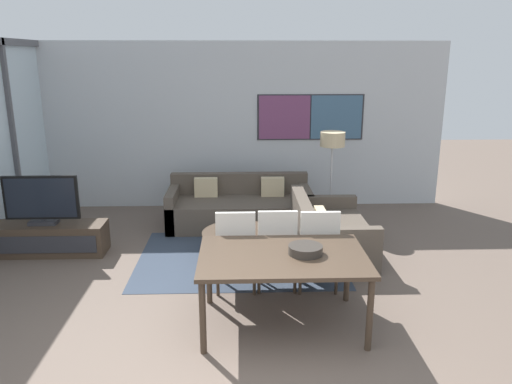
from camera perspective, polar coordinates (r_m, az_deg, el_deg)
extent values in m
cube|color=silver|center=(8.59, -2.87, 7.53)|extent=(7.29, 0.06, 2.80)
cube|color=#2D2D33|center=(8.61, 6.24, 8.49)|extent=(1.81, 0.01, 0.77)
cube|color=#753D66|center=(8.56, 3.28, 8.51)|extent=(0.87, 0.02, 0.73)
cube|color=#426684|center=(8.68, 9.17, 8.44)|extent=(0.87, 0.02, 0.73)
cube|color=#515156|center=(8.01, -26.00, 5.44)|extent=(0.07, 0.08, 2.80)
cube|color=#333D4C|center=(6.59, -1.86, -7.52)|extent=(2.63, 1.99, 0.01)
cube|color=#423326|center=(7.23, -22.88, -4.93)|extent=(1.58, 0.45, 0.41)
cube|color=#2D2D33|center=(7.03, -23.53, -5.57)|extent=(1.45, 0.01, 0.23)
cube|color=#2D2D33|center=(7.16, -23.07, -3.18)|extent=(0.36, 0.20, 0.05)
cube|color=#2D2D33|center=(7.14, -23.13, -2.68)|extent=(0.06, 0.03, 0.08)
cube|color=black|center=(7.07, -23.35, -0.59)|extent=(0.97, 0.04, 0.58)
cube|color=black|center=(7.05, -23.42, -0.64)|extent=(0.90, 0.01, 0.52)
cube|color=#51473D|center=(7.72, -1.89, -2.41)|extent=(2.18, 0.95, 0.42)
cube|color=#51473D|center=(8.05, -1.91, -0.43)|extent=(2.18, 0.16, 0.76)
cube|color=#51473D|center=(7.76, -9.45, -1.83)|extent=(0.14, 0.95, 0.60)
cube|color=#51473D|center=(7.76, 5.66, -1.69)|extent=(0.14, 0.95, 0.60)
cube|color=#C6B289|center=(7.84, -5.73, 0.54)|extent=(0.36, 0.12, 0.30)
cube|color=#C6B289|center=(7.84, 1.90, 0.61)|extent=(0.36, 0.12, 0.30)
cube|color=#51473D|center=(6.75, 8.60, -5.25)|extent=(0.95, 1.53, 0.42)
cube|color=#51473D|center=(6.63, 5.30, -3.97)|extent=(0.16, 1.53, 0.76)
cube|color=#51473D|center=(6.08, 9.79, -6.73)|extent=(0.95, 0.14, 0.60)
cube|color=#51473D|center=(7.36, 7.67, -2.70)|extent=(0.95, 0.14, 0.60)
cube|color=#C6B289|center=(6.27, 7.36, -3.31)|extent=(0.12, 0.36, 0.30)
cylinder|color=#423326|center=(6.58, -1.86, -7.43)|extent=(0.44, 0.44, 0.03)
cylinder|color=#423326|center=(6.53, -1.87, -6.25)|extent=(0.18, 0.18, 0.32)
cylinder|color=#423326|center=(6.46, -1.89, -4.75)|extent=(0.97, 0.97, 0.04)
cube|color=#423326|center=(4.78, 3.08, -7.37)|extent=(1.59, 1.06, 0.04)
cylinder|color=#423326|center=(4.52, -6.11, -14.09)|extent=(0.06, 0.06, 0.70)
cylinder|color=#423326|center=(4.65, 12.88, -13.53)|extent=(0.06, 0.06, 0.70)
cylinder|color=#423326|center=(5.36, -5.40, -9.14)|extent=(0.06, 0.06, 0.70)
cylinder|color=#423326|center=(5.47, 10.41, -8.82)|extent=(0.06, 0.06, 0.70)
cube|color=beige|center=(5.64, -2.31, -6.76)|extent=(0.46, 0.46, 0.06)
cube|color=beige|center=(5.35, -2.35, -4.85)|extent=(0.42, 0.05, 0.49)
cylinder|color=#423326|center=(5.55, -4.39, -9.81)|extent=(0.04, 0.04, 0.41)
cylinder|color=#423326|center=(5.55, -0.20, -9.78)|extent=(0.04, 0.04, 0.41)
cylinder|color=#423326|center=(5.92, -4.23, -8.16)|extent=(0.04, 0.04, 0.41)
cylinder|color=#423326|center=(5.92, -0.32, -8.13)|extent=(0.04, 0.04, 0.41)
cube|color=beige|center=(5.68, 2.30, -6.59)|extent=(0.46, 0.46, 0.06)
cube|color=beige|center=(5.39, 2.49, -4.69)|extent=(0.42, 0.05, 0.49)
cylinder|color=#423326|center=(5.58, 0.34, -9.64)|extent=(0.04, 0.04, 0.41)
cylinder|color=#423326|center=(5.61, 4.49, -9.55)|extent=(0.04, 0.04, 0.41)
cylinder|color=#423326|center=(5.94, 0.19, -8.01)|extent=(0.04, 0.04, 0.41)
cylinder|color=#423326|center=(5.97, 4.07, -7.94)|extent=(0.04, 0.04, 0.41)
cube|color=beige|center=(5.70, 6.91, -6.63)|extent=(0.46, 0.46, 0.06)
cube|color=beige|center=(5.41, 7.33, -4.74)|extent=(0.42, 0.05, 0.49)
cylinder|color=#423326|center=(5.58, 5.08, -9.70)|extent=(0.04, 0.04, 0.41)
cylinder|color=#423326|center=(5.64, 9.17, -9.56)|extent=(0.04, 0.04, 0.41)
cylinder|color=#423326|center=(5.94, 4.62, -8.07)|extent=(0.04, 0.04, 0.41)
cylinder|color=#423326|center=(6.00, 8.46, -7.96)|extent=(0.04, 0.04, 0.41)
cylinder|color=#332D28|center=(4.79, 5.67, -6.58)|extent=(0.33, 0.33, 0.08)
torus|color=#332D28|center=(4.78, 5.68, -6.21)|extent=(0.33, 0.33, 0.02)
cylinder|color=#2D2D33|center=(7.97, 8.36, -3.50)|extent=(0.28, 0.28, 0.02)
cylinder|color=#B7B7BC|center=(7.79, 8.54, 0.80)|extent=(0.03, 0.03, 1.21)
cylinder|color=#C6B289|center=(7.65, 8.75, 6.00)|extent=(0.37, 0.37, 0.22)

